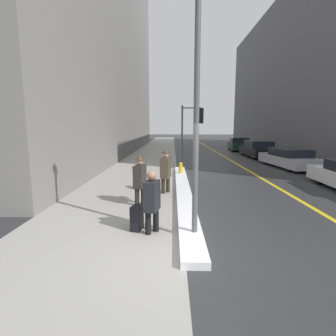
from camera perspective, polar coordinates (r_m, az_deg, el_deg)
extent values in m
plane|color=#2D2D30|center=(5.33, 3.71, -18.18)|extent=(160.00, 160.00, 0.00)
cube|color=#9E9B93|center=(19.96, -4.02, 1.98)|extent=(4.00, 80.00, 0.01)
cube|color=gold|center=(20.33, 13.08, 1.88)|extent=(0.16, 80.00, 0.00)
cube|color=white|center=(9.76, 3.36, -4.99)|extent=(0.52, 10.65, 0.15)
cube|color=slate|center=(30.26, 28.40, 17.53)|extent=(6.00, 36.00, 14.95)
cylinder|color=#515156|center=(5.50, 6.17, 10.33)|extent=(0.12, 0.12, 5.13)
cylinder|color=#515156|center=(15.76, 3.07, 6.81)|extent=(0.11, 0.11, 3.67)
cylinder|color=#515156|center=(15.84, 5.16, 12.90)|extent=(1.10, 0.12, 0.07)
cube|color=black|center=(15.89, 7.14, 11.23)|extent=(0.31, 0.21, 0.90)
sphere|color=red|center=(16.02, 7.10, 12.24)|extent=(0.19, 0.19, 0.19)
sphere|color=orange|center=(16.01, 7.08, 11.21)|extent=(0.19, 0.19, 0.19)
sphere|color=green|center=(16.00, 7.06, 10.18)|extent=(0.19, 0.19, 0.19)
cylinder|color=black|center=(6.18, -2.65, -10.30)|extent=(0.14, 0.14, 0.78)
cylinder|color=black|center=(6.03, -4.36, -10.84)|extent=(0.14, 0.14, 0.78)
cube|color=black|center=(5.96, -3.54, -6.07)|extent=(0.38, 0.52, 0.68)
sphere|color=#8C664C|center=(5.85, -3.58, -1.70)|extent=(0.21, 0.21, 0.21)
cylinder|color=black|center=(8.32, -5.45, -5.20)|extent=(0.14, 0.14, 0.80)
cylinder|color=black|center=(8.16, -6.76, -5.50)|extent=(0.14, 0.14, 0.80)
cube|color=#2D2823|center=(8.13, -6.15, -1.86)|extent=(0.39, 0.53, 0.70)
sphere|color=tan|center=(8.05, -6.21, 1.45)|extent=(0.22, 0.22, 0.22)
cylinder|color=#4C3823|center=(8.04, -6.22, 1.87)|extent=(0.34, 0.34, 0.01)
cone|color=#4C3823|center=(8.04, -6.23, 2.33)|extent=(0.21, 0.21, 0.13)
cube|color=black|center=(8.47, -5.34, -2.44)|extent=(0.15, 0.24, 0.28)
cylinder|color=#2A241B|center=(9.76, -0.03, -2.94)|extent=(0.15, 0.15, 0.83)
cylinder|color=#2A241B|center=(9.57, -1.06, -3.18)|extent=(0.15, 0.15, 0.83)
cube|color=#473D2D|center=(9.57, -0.54, 0.04)|extent=(0.40, 0.55, 0.73)
sphere|color=beige|center=(9.51, -0.55, 2.97)|extent=(0.22, 0.22, 0.22)
cylinder|color=#4C3823|center=(9.50, -0.55, 3.34)|extent=(0.35, 0.35, 0.01)
cone|color=#4C3823|center=(9.49, -0.55, 3.75)|extent=(0.21, 0.21, 0.13)
cube|color=black|center=(9.93, -0.03, -0.54)|extent=(0.15, 0.24, 0.28)
cylinder|color=black|center=(12.91, 30.01, -1.52)|extent=(0.22, 0.70, 0.70)
cube|color=#B2B2B7|center=(17.40, 24.76, 1.51)|extent=(2.21, 4.75, 0.55)
cube|color=black|center=(17.25, 25.06, 3.11)|extent=(1.85, 2.54, 0.45)
cylinder|color=black|center=(18.32, 20.51, 1.78)|extent=(0.27, 0.65, 0.63)
cylinder|color=black|center=(19.02, 24.64, 1.77)|extent=(0.27, 0.65, 0.63)
cylinder|color=black|center=(15.81, 24.86, 0.46)|extent=(0.27, 0.65, 0.63)
cylinder|color=black|center=(16.61, 29.41, 0.50)|extent=(0.27, 0.65, 0.63)
cube|color=black|center=(22.54, 18.94, 3.49)|extent=(1.86, 4.74, 0.65)
cube|color=black|center=(22.39, 19.11, 4.97)|extent=(1.71, 2.47, 0.53)
cylinder|color=black|center=(23.73, 15.98, 3.51)|extent=(0.20, 0.63, 0.63)
cylinder|color=black|center=(24.20, 19.69, 3.43)|extent=(0.20, 0.63, 0.63)
cylinder|color=black|center=(20.92, 18.04, 2.73)|extent=(0.20, 0.63, 0.63)
cylinder|color=black|center=(21.45, 22.17, 2.65)|extent=(0.20, 0.63, 0.63)
cube|color=black|center=(28.34, 15.17, 4.74)|extent=(2.28, 4.71, 0.69)
cube|color=black|center=(28.19, 15.25, 5.93)|extent=(1.92, 2.52, 0.50)
cylinder|color=black|center=(29.64, 13.25, 4.68)|extent=(0.28, 0.68, 0.66)
cylinder|color=black|center=(29.86, 16.28, 4.59)|extent=(0.28, 0.68, 0.66)
cylinder|color=black|center=(26.85, 13.91, 4.23)|extent=(0.28, 0.68, 0.66)
cylinder|color=black|center=(27.09, 17.24, 4.13)|extent=(0.28, 0.68, 0.66)
cube|color=black|center=(6.33, -6.79, -10.76)|extent=(0.30, 0.40, 0.60)
cylinder|color=#4C4C51|center=(6.18, -6.87, -6.61)|extent=(0.02, 0.02, 0.35)
cylinder|color=gold|center=(13.00, 2.77, -0.58)|extent=(0.20, 0.20, 0.55)
sphere|color=gold|center=(12.95, 2.78, 0.89)|extent=(0.18, 0.18, 0.18)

